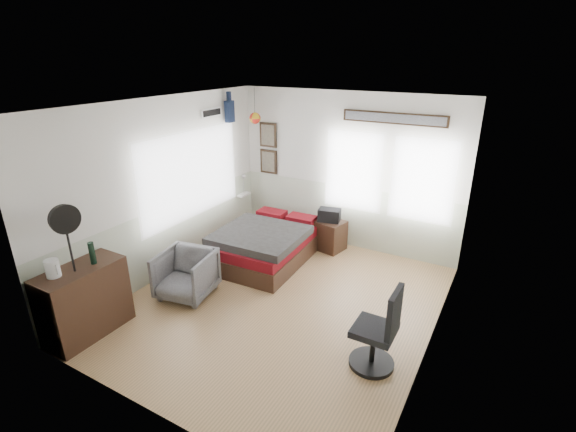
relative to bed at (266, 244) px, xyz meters
The scene contains 12 objects.
ground_plane 1.37m from the bed, 49.43° to the right, with size 4.00×4.50×0.01m, color #9A764E.
room_shell 1.75m from the bed, 46.28° to the right, with size 4.02×4.52×2.71m.
wall_decor 2.06m from the bed, 103.98° to the left, with size 3.55×1.32×1.44m.
bed is the anchor object (origin of this frame).
dresser 2.88m from the bed, 107.62° to the right, with size 0.48×1.00×0.90m, color #372219.
armchair 1.55m from the bed, 104.78° to the right, with size 0.72×0.74×0.67m, color gray.
nightstand 1.17m from the bed, 51.15° to the left, with size 0.53×0.42×0.53m, color #372219.
task_chair 2.91m from the bed, 32.80° to the right, with size 0.50×0.50×1.01m.
kettle 3.22m from the bed, 107.20° to the right, with size 0.18×0.16×0.21m.
bottle 2.80m from the bed, 107.51° to the right, with size 0.07×0.07×0.27m, color black.
stand_fan 3.18m from the bed, 106.44° to the right, with size 0.13×0.34×0.83m.
black_bag 1.22m from the bed, 51.15° to the left, with size 0.37×0.24×0.22m, color black.
Camera 1 is at (2.55, -4.28, 3.27)m, focal length 26.00 mm.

